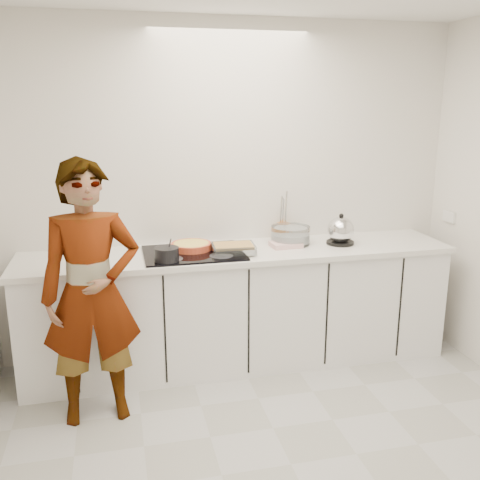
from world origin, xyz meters
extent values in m
cube|color=#BDBDBC|center=(0.00, 0.00, 0.00)|extent=(3.60, 3.20, 0.00)
cube|color=silver|center=(0.00, 1.60, 1.30)|extent=(3.60, 0.00, 2.60)
cube|color=white|center=(1.79, 1.33, 1.07)|extent=(0.02, 0.15, 0.09)
cube|color=white|center=(0.00, 1.28, 0.43)|extent=(3.20, 0.58, 0.87)
cube|color=white|center=(0.00, 1.28, 0.89)|extent=(3.24, 0.64, 0.04)
cube|color=black|center=(-0.35, 1.26, 0.92)|extent=(0.72, 0.54, 0.01)
cylinder|color=#C8482A|center=(-0.35, 1.34, 0.95)|extent=(0.37, 0.37, 0.05)
cylinder|color=#FBD650|center=(-0.35, 1.34, 0.97)|extent=(0.32, 0.32, 0.01)
cylinder|color=black|center=(-0.56, 1.08, 0.97)|extent=(0.20, 0.20, 0.10)
cylinder|color=silver|center=(-0.54, 1.10, 1.01)|extent=(0.04, 0.07, 0.15)
cube|color=silver|center=(-0.07, 1.19, 0.95)|extent=(0.32, 0.25, 0.06)
cube|color=#DCB561|center=(-0.07, 1.19, 0.97)|extent=(0.29, 0.21, 0.02)
cylinder|color=silver|center=(0.43, 1.37, 0.98)|extent=(0.38, 0.38, 0.14)
cylinder|color=white|center=(0.43, 1.37, 0.96)|extent=(0.32, 0.32, 0.06)
cube|color=white|center=(0.37, 1.29, 0.93)|extent=(0.24, 0.18, 0.04)
cylinder|color=black|center=(0.81, 1.28, 0.92)|extent=(0.24, 0.24, 0.02)
sphere|color=silver|center=(0.81, 1.28, 1.02)|extent=(0.23, 0.23, 0.21)
sphere|color=black|center=(0.81, 1.28, 1.13)|extent=(0.04, 0.04, 0.04)
cylinder|color=orange|center=(0.42, 1.52, 0.98)|extent=(0.11, 0.11, 0.13)
imported|color=white|center=(-1.06, 0.77, 0.84)|extent=(0.64, 0.45, 1.68)
camera|label=1|loc=(-0.88, -2.47, 1.99)|focal=40.00mm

